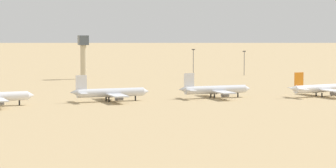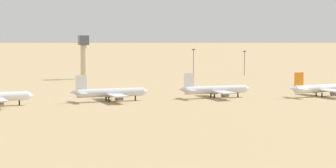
{
  "view_description": "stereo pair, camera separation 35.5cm",
  "coord_description": "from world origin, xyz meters",
  "px_view_note": "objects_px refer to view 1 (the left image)",
  "views": [
    {
      "loc": [
        -121.74,
        -327.54,
        35.53
      ],
      "look_at": [
        -18.6,
        8.4,
        6.0
      ],
      "focal_mm": 91.09,
      "sensor_mm": 36.0,
      "label": 1
    },
    {
      "loc": [
        -121.4,
        -327.64,
        35.53
      ],
      "look_at": [
        -18.6,
        8.4,
        6.0
      ],
      "focal_mm": 91.09,
      "sensor_mm": 36.0,
      "label": 2
    }
  ],
  "objects_px": {
    "parked_jet_white_1": "(110,93)",
    "control_tower": "(83,53)",
    "light_pole_west": "(193,61)",
    "parked_jet_white_2": "(215,90)",
    "light_pole_mid": "(244,61)",
    "parked_jet_orange_3": "(321,88)"
  },
  "relations": [
    {
      "from": "parked_jet_white_1",
      "to": "control_tower",
      "type": "relative_size",
      "value": 1.41
    },
    {
      "from": "parked_jet_orange_3",
      "to": "control_tower",
      "type": "distance_m",
      "value": 146.92
    },
    {
      "from": "parked_jet_white_1",
      "to": "parked_jet_orange_3",
      "type": "bearing_deg",
      "value": -6.7
    },
    {
      "from": "parked_jet_white_2",
      "to": "light_pole_west",
      "type": "distance_m",
      "value": 107.34
    },
    {
      "from": "parked_jet_white_1",
      "to": "parked_jet_white_2",
      "type": "height_order",
      "value": "parked_jet_white_1"
    },
    {
      "from": "parked_jet_white_1",
      "to": "control_tower",
      "type": "xyz_separation_m",
      "value": [
        13.11,
        117.86,
        10.55
      ]
    },
    {
      "from": "parked_jet_white_2",
      "to": "parked_jet_orange_3",
      "type": "xyz_separation_m",
      "value": [
        45.12,
        -7.44,
        0.0
      ]
    },
    {
      "from": "light_pole_west",
      "to": "light_pole_mid",
      "type": "bearing_deg",
      "value": 20.04
    },
    {
      "from": "parked_jet_white_2",
      "to": "light_pole_mid",
      "type": "xyz_separation_m",
      "value": [
        60.75,
        116.73,
        4.65
      ]
    },
    {
      "from": "parked_jet_white_2",
      "to": "control_tower",
      "type": "relative_size",
      "value": 1.38
    },
    {
      "from": "control_tower",
      "to": "light_pole_mid",
      "type": "bearing_deg",
      "value": -0.32
    },
    {
      "from": "light_pole_mid",
      "to": "control_tower",
      "type": "bearing_deg",
      "value": 179.68
    },
    {
      "from": "parked_jet_white_1",
      "to": "parked_jet_white_2",
      "type": "relative_size",
      "value": 1.02
    },
    {
      "from": "parked_jet_white_1",
      "to": "control_tower",
      "type": "distance_m",
      "value": 119.06
    },
    {
      "from": "light_pole_west",
      "to": "parked_jet_white_2",
      "type": "bearing_deg",
      "value": -103.98
    },
    {
      "from": "control_tower",
      "to": "light_pole_west",
      "type": "height_order",
      "value": "control_tower"
    },
    {
      "from": "light_pole_west",
      "to": "parked_jet_orange_3",
      "type": "bearing_deg",
      "value": -80.21
    },
    {
      "from": "parked_jet_orange_3",
      "to": "light_pole_west",
      "type": "distance_m",
      "value": 113.25
    },
    {
      "from": "control_tower",
      "to": "parked_jet_white_2",
      "type": "bearing_deg",
      "value": -74.8
    },
    {
      "from": "control_tower",
      "to": "light_pole_west",
      "type": "distance_m",
      "value": 59.45
    },
    {
      "from": "parked_jet_white_1",
      "to": "parked_jet_white_2",
      "type": "xyz_separation_m",
      "value": [
        44.97,
        0.61,
        -0.07
      ]
    },
    {
      "from": "light_pole_mid",
      "to": "light_pole_west",
      "type": "bearing_deg",
      "value": -159.96
    }
  ]
}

